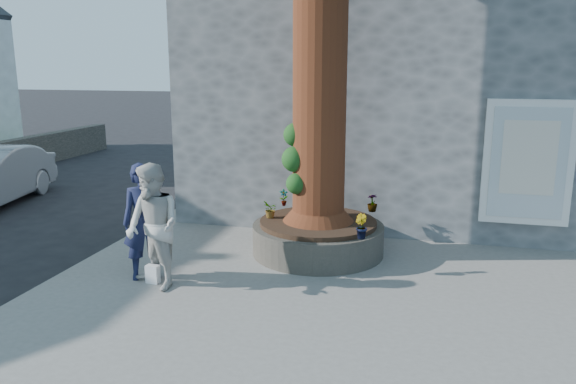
# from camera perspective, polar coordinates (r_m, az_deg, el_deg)

# --- Properties ---
(ground) EXTENTS (120.00, 120.00, 0.00)m
(ground) POSITION_cam_1_polar(r_m,az_deg,el_deg) (8.46, -5.14, -10.79)
(ground) COLOR black
(ground) RESTS_ON ground
(pavement) EXTENTS (9.00, 8.00, 0.12)m
(pavement) POSITION_cam_1_polar(r_m,az_deg,el_deg) (9.00, 6.18, -8.90)
(pavement) COLOR slate
(pavement) RESTS_ON ground
(yellow_line) EXTENTS (0.10, 30.00, 0.01)m
(yellow_line) POSITION_cam_1_polar(r_m,az_deg,el_deg) (10.61, -19.11, -6.48)
(yellow_line) COLOR yellow
(yellow_line) RESTS_ON ground
(stone_shop) EXTENTS (10.30, 8.30, 6.30)m
(stone_shop) POSITION_cam_1_polar(r_m,az_deg,el_deg) (14.49, 14.15, 11.57)
(stone_shop) COLOR #525557
(stone_shop) RESTS_ON ground
(planter) EXTENTS (2.30, 2.30, 0.60)m
(planter) POSITION_cam_1_polar(r_m,az_deg,el_deg) (9.92, 3.06, -4.60)
(planter) COLOR black
(planter) RESTS_ON pavement
(man) EXTENTS (0.79, 0.72, 1.81)m
(man) POSITION_cam_1_polar(r_m,az_deg,el_deg) (8.89, -14.37, -2.94)
(man) COLOR #121733
(man) RESTS_ON pavement
(woman) EXTENTS (1.15, 1.08, 1.87)m
(woman) POSITION_cam_1_polar(r_m,az_deg,el_deg) (8.47, -13.55, -3.47)
(woman) COLOR #B9B8B1
(woman) RESTS_ON pavement
(shopping_bag) EXTENTS (0.21, 0.13, 0.28)m
(shopping_bag) POSITION_cam_1_polar(r_m,az_deg,el_deg) (8.89, -13.57, -8.10)
(shopping_bag) COLOR white
(shopping_bag) RESTS_ON pavement
(plant_a) EXTENTS (0.21, 0.18, 0.33)m
(plant_a) POSITION_cam_1_polar(r_m,az_deg,el_deg) (10.78, -0.44, -0.56)
(plant_a) COLOR gray
(plant_a) RESTS_ON planter
(plant_b) EXTENTS (0.29, 0.30, 0.39)m
(plant_b) POSITION_cam_1_polar(r_m,az_deg,el_deg) (8.85, 7.41, -3.48)
(plant_b) COLOR gray
(plant_b) RESTS_ON planter
(plant_c) EXTENTS (0.25, 0.25, 0.34)m
(plant_c) POSITION_cam_1_polar(r_m,az_deg,el_deg) (10.49, 8.57, -1.07)
(plant_c) COLOR gray
(plant_c) RESTS_ON planter
(plant_d) EXTENTS (0.34, 0.35, 0.31)m
(plant_d) POSITION_cam_1_polar(r_m,az_deg,el_deg) (9.94, -1.79, -1.80)
(plant_d) COLOR gray
(plant_d) RESTS_ON planter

